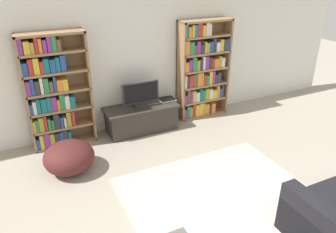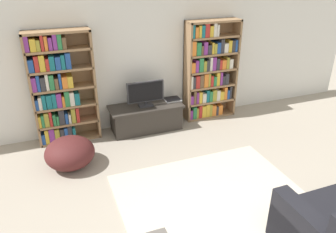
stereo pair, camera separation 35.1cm
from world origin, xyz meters
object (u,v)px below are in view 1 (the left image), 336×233
Objects in this scene: bookshelf_right at (201,71)px; laptop at (167,99)px; tv_stand at (142,118)px; bookshelf_left at (53,92)px; beanbag_ottoman at (69,157)px; television at (141,94)px.

bookshelf_right reaches higher than laptop.
tv_stand is 0.58m from laptop.
bookshelf_left is 2.55× the size of beanbag_ottoman.
bookshelf_left is 1.08m from beanbag_ottoman.
laptop is (-0.73, -0.06, -0.42)m from bookshelf_right.
bookshelf_left is at bearing 174.36° from tv_stand.
tv_stand is 0.45m from television.
bookshelf_right is 0.84m from laptop.
bookshelf_right is at bearing 6.00° from tv_stand.
bookshelf_right reaches higher than beanbag_ottoman.
beanbag_ottoman is (-1.89, -0.79, -0.24)m from laptop.
bookshelf_left reaches higher than television.
laptop is at bearing -1.91° from bookshelf_left.
bookshelf_right reaches higher than television.
bookshelf_right is at bearing 6.26° from television.
bookshelf_right is 6.26× the size of laptop.
bookshelf_left reaches higher than tv_stand.
television is 1.61m from beanbag_ottoman.
laptop is 2.06m from beanbag_ottoman.
bookshelf_left reaches higher than beanbag_ottoman.
laptop is at bearing 7.84° from tv_stand.
bookshelf_right is 1.27m from television.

